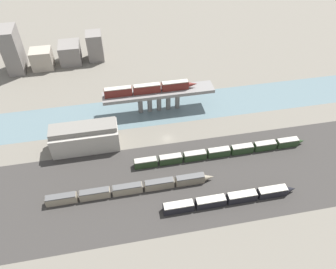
{
  "coord_description": "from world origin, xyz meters",
  "views": [
    {
      "loc": [
        -18.72,
        -99.02,
        97.55
      ],
      "look_at": [
        0.0,
        -1.8,
        4.26
      ],
      "focal_mm": 35.0,
      "sensor_mm": 36.0,
      "label": 1
    }
  ],
  "objects_px": {
    "train_on_bridge": "(150,88)",
    "train_yard_far": "(221,152)",
    "train_yard_mid": "(131,189)",
    "warehouse_building": "(85,137)",
    "train_yard_near": "(230,199)"
  },
  "relations": [
    {
      "from": "train_yard_near",
      "to": "warehouse_building",
      "type": "xyz_separation_m",
      "value": [
        -49.63,
        37.63,
        3.75
      ]
    },
    {
      "from": "train_on_bridge",
      "to": "train_yard_near",
      "type": "height_order",
      "value": "train_on_bridge"
    },
    {
      "from": "warehouse_building",
      "to": "train_yard_near",
      "type": "bearing_deg",
      "value": -37.17
    },
    {
      "from": "train_yard_far",
      "to": "warehouse_building",
      "type": "bearing_deg",
      "value": 164.16
    },
    {
      "from": "train_yard_mid",
      "to": "warehouse_building",
      "type": "bearing_deg",
      "value": 120.27
    },
    {
      "from": "train_on_bridge",
      "to": "train_yard_far",
      "type": "xyz_separation_m",
      "value": [
        23.85,
        -33.76,
        -10.93
      ]
    },
    {
      "from": "train_yard_mid",
      "to": "warehouse_building",
      "type": "height_order",
      "value": "warehouse_building"
    },
    {
      "from": "train_yard_mid",
      "to": "train_yard_far",
      "type": "relative_size",
      "value": 0.86
    },
    {
      "from": "train_yard_near",
      "to": "warehouse_building",
      "type": "relative_size",
      "value": 1.81
    },
    {
      "from": "train_yard_near",
      "to": "train_yard_far",
      "type": "distance_m",
      "value": 22.77
    },
    {
      "from": "train_on_bridge",
      "to": "warehouse_building",
      "type": "bearing_deg",
      "value": -147.98
    },
    {
      "from": "train_yard_near",
      "to": "train_yard_far",
      "type": "xyz_separation_m",
      "value": [
        3.92,
        22.43,
        0.06
      ]
    },
    {
      "from": "train_yard_near",
      "to": "warehouse_building",
      "type": "height_order",
      "value": "warehouse_building"
    },
    {
      "from": "train_yard_near",
      "to": "train_yard_mid",
      "type": "bearing_deg",
      "value": 162.2
    },
    {
      "from": "train_on_bridge",
      "to": "train_yard_far",
      "type": "height_order",
      "value": "train_on_bridge"
    }
  ]
}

